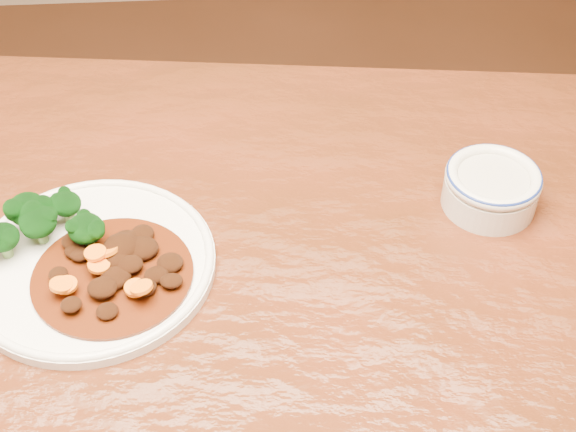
{
  "coord_description": "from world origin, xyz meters",
  "views": [
    {
      "loc": [
        0.05,
        -0.48,
        1.36
      ],
      "look_at": [
        0.09,
        0.13,
        0.77
      ],
      "focal_mm": 50.0,
      "sensor_mm": 36.0,
      "label": 1
    }
  ],
  "objects": [
    {
      "name": "broccoli_florets",
      "position": [
        -0.16,
        0.12,
        0.79
      ],
      "size": [
        0.12,
        0.08,
        0.04
      ],
      "color": "#6A954D",
      "rests_on": "dinner_plate"
    },
    {
      "name": "dip_bowl",
      "position": [
        0.31,
        0.15,
        0.78
      ],
      "size": [
        0.1,
        0.1,
        0.05
      ],
      "rotation": [
        0.0,
        0.0,
        -0.23
      ],
      "color": "beige",
      "rests_on": "dining_table"
    },
    {
      "name": "dining_table",
      "position": [
        0.0,
        0.0,
        0.67
      ],
      "size": [
        1.6,
        1.08,
        0.75
      ],
      "rotation": [
        0.0,
        0.0,
        -0.12
      ],
      "color": "#56200F",
      "rests_on": "ground"
    },
    {
      "name": "mince_stew",
      "position": [
        -0.08,
        0.07,
        0.77
      ],
      "size": [
        0.16,
        0.16,
        0.03
      ],
      "color": "#471C07",
      "rests_on": "dinner_plate"
    },
    {
      "name": "dinner_plate",
      "position": [
        -0.11,
        0.08,
        0.76
      ],
      "size": [
        0.25,
        0.25,
        0.02
      ],
      "rotation": [
        0.0,
        0.0,
        -0.36
      ],
      "color": "white",
      "rests_on": "dining_table"
    }
  ]
}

